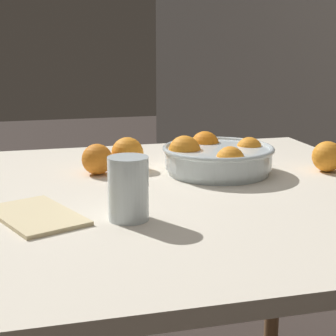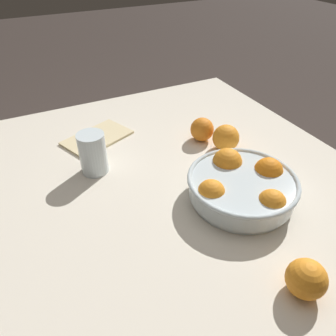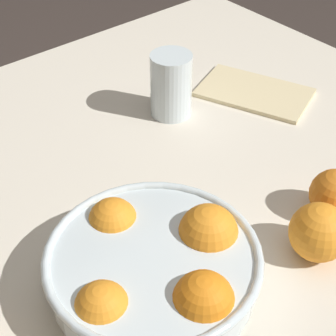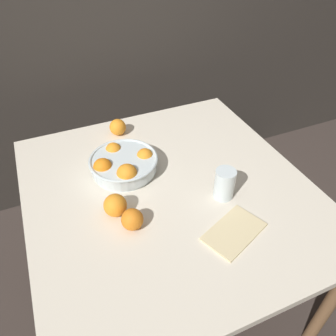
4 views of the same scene
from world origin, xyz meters
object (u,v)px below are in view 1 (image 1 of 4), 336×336
fruit_bowl (217,157)px  orange_loose_aside (127,153)px  orange_loose_near_bowl (97,159)px  orange_loose_front (327,156)px  juice_glass (128,192)px

fruit_bowl → orange_loose_aside: fruit_bowl is taller
orange_loose_near_bowl → orange_loose_front: (0.12, 0.57, 0.00)m
juice_glass → orange_loose_front: bearing=113.9°
orange_loose_front → juice_glass: bearing=-66.1°
juice_glass → orange_loose_front: 0.61m
juice_glass → fruit_bowl: bearing=137.2°
fruit_bowl → orange_loose_near_bowl: fruit_bowl is taller
fruit_bowl → orange_loose_near_bowl: bearing=-101.5°
orange_loose_front → orange_loose_aside: bearing=-107.5°
juice_glass → orange_loose_front: (-0.25, 0.56, -0.01)m
fruit_bowl → juice_glass: juice_glass is taller
orange_loose_front → fruit_bowl: bearing=-101.8°
orange_loose_front → orange_loose_aside: orange_loose_aside is taller
orange_loose_front → orange_loose_aside: (-0.15, -0.49, 0.00)m
orange_loose_front → orange_loose_aside: 0.51m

